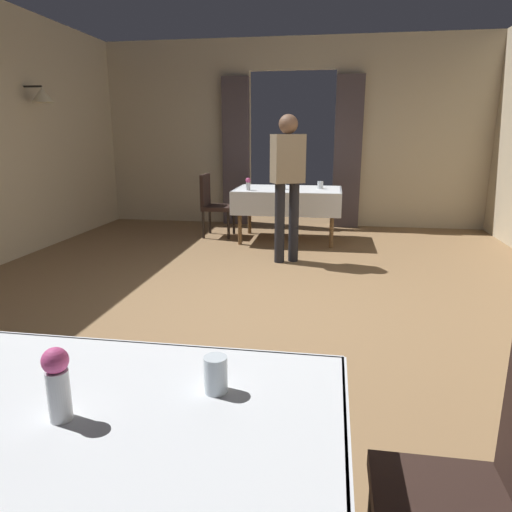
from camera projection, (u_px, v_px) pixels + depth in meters
name	position (u px, v px, depth m)	size (l,w,h in m)	color
ground	(248.00, 309.00, 4.13)	(10.08, 10.08, 0.00)	olive
wall_back	(292.00, 134.00, 7.75)	(6.40, 0.27, 3.00)	beige
dining_table_near	(106.00, 443.00, 1.33)	(1.35, 0.89, 0.75)	brown
dining_table_mid	(288.00, 195.00, 6.69)	(1.50, 1.02, 0.75)	brown
chair_near_right	(485.00, 495.00, 1.31)	(0.44, 0.44, 0.93)	black
chair_mid_left	(213.00, 202.00, 7.00)	(0.44, 0.44, 0.93)	black
flower_vase_near	(58.00, 382.00, 1.23)	(0.07, 0.07, 0.21)	silver
glass_near_c	(216.00, 374.00, 1.38)	(0.07, 0.07, 0.11)	silver
flower_vase_mid	(248.00, 183.00, 6.45)	(0.07, 0.07, 0.17)	silver
glass_mid_b	(283.00, 186.00, 6.58)	(0.08, 0.08, 0.09)	silver
glass_mid_c	(320.00, 185.00, 6.64)	(0.08, 0.08, 0.11)	silver
person_waiter_by_doorway	(287.00, 176.00, 5.44)	(0.42, 0.36, 1.72)	black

